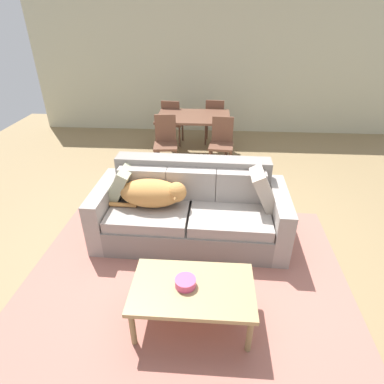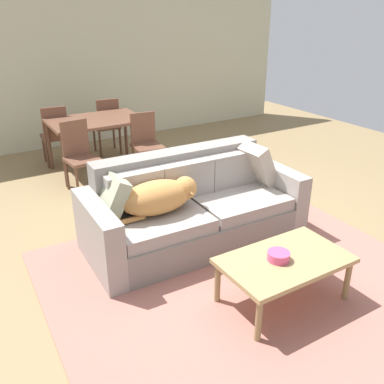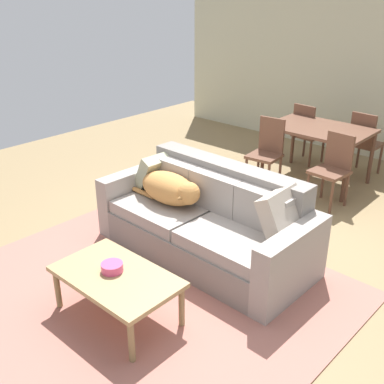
% 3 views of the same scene
% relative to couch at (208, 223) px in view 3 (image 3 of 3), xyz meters
% --- Properties ---
extents(ground_plane, '(10.00, 10.00, 0.00)m').
position_rel_couch_xyz_m(ground_plane, '(0.30, 0.01, -0.34)').
color(ground_plane, '#8C744D').
extents(area_rug, '(3.39, 3.15, 0.01)m').
position_rel_couch_xyz_m(area_rug, '(-0.00, -0.96, -0.34)').
color(area_rug, '#AC6B5D').
rests_on(area_rug, ground).
extents(couch, '(2.25, 1.02, 0.90)m').
position_rel_couch_xyz_m(couch, '(0.00, 0.00, 0.00)').
color(couch, gray).
rests_on(couch, ground).
extents(dog_on_left_cushion, '(0.89, 0.39, 0.32)m').
position_rel_couch_xyz_m(dog_on_left_cushion, '(-0.41, -0.10, 0.28)').
color(dog_on_left_cushion, '#C98746').
rests_on(dog_on_left_cushion, couch).
extents(throw_pillow_by_left_arm, '(0.32, 0.43, 0.43)m').
position_rel_couch_xyz_m(throw_pillow_by_left_arm, '(-0.83, 0.07, 0.31)').
color(throw_pillow_by_left_arm, '#A8AB8B').
rests_on(throw_pillow_by_left_arm, couch).
extents(throw_pillow_by_right_arm, '(0.35, 0.48, 0.49)m').
position_rel_couch_xyz_m(throw_pillow_by_right_arm, '(0.83, 0.04, 0.33)').
color(throw_pillow_by_right_arm, '#B7A796').
rests_on(throw_pillow_by_right_arm, couch).
extents(coffee_table, '(1.04, 0.63, 0.42)m').
position_rel_couch_xyz_m(coffee_table, '(0.11, -1.27, 0.03)').
color(coffee_table, tan).
rests_on(coffee_table, ground).
extents(bowl_on_coffee_table, '(0.18, 0.18, 0.07)m').
position_rel_couch_xyz_m(bowl_on_coffee_table, '(0.05, -1.26, 0.11)').
color(bowl_on_coffee_table, '#EA4C7F').
rests_on(bowl_on_coffee_table, coffee_table).
extents(dining_table, '(1.32, 0.91, 0.78)m').
position_rel_couch_xyz_m(dining_table, '(-0.12, 2.49, 0.36)').
color(dining_table, brown).
rests_on(dining_table, ground).
extents(dining_chair_near_left, '(0.44, 0.44, 0.92)m').
position_rel_couch_xyz_m(dining_chair_near_left, '(-0.57, 1.91, 0.16)').
color(dining_chair_near_left, brown).
rests_on(dining_chair_near_left, ground).
extents(dining_chair_near_right, '(0.44, 0.44, 0.90)m').
position_rel_couch_xyz_m(dining_chair_near_right, '(0.39, 1.91, 0.16)').
color(dining_chair_near_right, brown).
rests_on(dining_chair_near_right, ground).
extents(dining_chair_far_left, '(0.44, 0.44, 0.92)m').
position_rel_couch_xyz_m(dining_chair_far_left, '(-0.60, 3.02, 0.16)').
color(dining_chair_far_left, brown).
rests_on(dining_chair_far_left, ground).
extents(dining_chair_far_right, '(0.42, 0.42, 0.93)m').
position_rel_couch_xyz_m(dining_chair_far_right, '(0.27, 3.12, 0.17)').
color(dining_chair_far_right, brown).
rests_on(dining_chair_far_right, ground).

